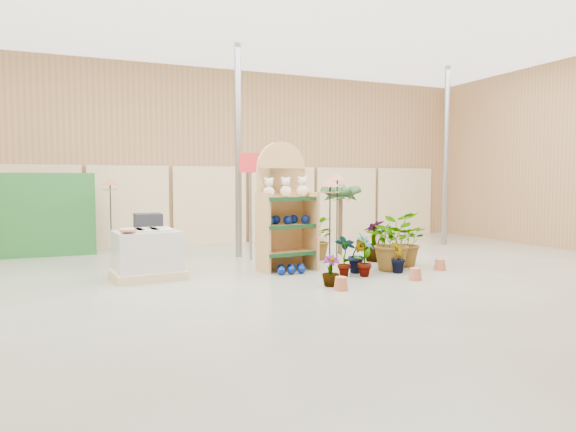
% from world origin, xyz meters
% --- Properties ---
extents(room, '(15.20, 12.10, 4.70)m').
position_xyz_m(room, '(0.00, 0.91, 2.21)').
color(room, gray).
rests_on(room, ground).
extents(display_shelf, '(1.05, 0.73, 2.36)m').
position_xyz_m(display_shelf, '(0.31, 1.74, 1.08)').
color(display_shelf, tan).
rests_on(display_shelf, ground).
extents(teddy_bears, '(0.87, 0.22, 0.36)m').
position_xyz_m(teddy_bears, '(0.34, 1.63, 1.49)').
color(teddy_bears, beige).
rests_on(teddy_bears, display_shelf).
extents(gazing_balls_shelf, '(0.87, 0.30, 0.16)m').
position_xyz_m(gazing_balls_shelf, '(0.31, 1.60, 0.92)').
color(gazing_balls_shelf, navy).
rests_on(gazing_balls_shelf, display_shelf).
extents(gazing_balls_floor, '(0.63, 0.39, 0.15)m').
position_xyz_m(gazing_balls_floor, '(0.27, 1.28, 0.07)').
color(gazing_balls_floor, navy).
rests_on(gazing_balls_floor, ground).
extents(pallet_stack, '(1.21, 1.04, 0.84)m').
position_xyz_m(pallet_stack, '(-2.14, 1.78, 0.41)').
color(pallet_stack, '#CAB183').
rests_on(pallet_stack, ground).
extents(charcoal_planters, '(0.80, 0.50, 1.00)m').
position_xyz_m(charcoal_planters, '(-2.03, 3.20, 0.42)').
color(charcoal_planters, black).
rests_on(charcoal_planters, ground).
extents(trellis_stock, '(2.00, 0.30, 1.80)m').
position_xyz_m(trellis_stock, '(-3.80, 5.20, 0.90)').
color(trellis_stock, '#226627').
rests_on(trellis_stock, ground).
extents(offer_sign, '(0.50, 0.08, 2.20)m').
position_xyz_m(offer_sign, '(0.10, 2.98, 1.57)').
color(offer_sign, gray).
rests_on(offer_sign, ground).
extents(bird_table_front, '(0.34, 0.34, 1.67)m').
position_xyz_m(bird_table_front, '(0.91, 1.05, 1.55)').
color(bird_table_front, black).
rests_on(bird_table_front, ground).
extents(bird_table_right, '(0.34, 0.34, 1.79)m').
position_xyz_m(bird_table_right, '(1.59, 2.04, 1.66)').
color(bird_table_right, black).
rests_on(bird_table_right, ground).
extents(bird_table_back, '(0.34, 0.34, 1.68)m').
position_xyz_m(bird_table_back, '(-2.52, 4.53, 1.56)').
color(bird_table_back, black).
rests_on(bird_table_back, ground).
extents(palm, '(0.70, 0.70, 1.62)m').
position_xyz_m(palm, '(2.23, 3.07, 1.37)').
color(palm, brown).
rests_on(palm, ground).
extents(potted_plant_0, '(0.42, 0.46, 0.72)m').
position_xyz_m(potted_plant_0, '(1.00, 0.65, 0.36)').
color(potted_plant_0, '#254A21').
rests_on(potted_plant_0, ground).
extents(potted_plant_1, '(0.45, 0.42, 0.66)m').
position_xyz_m(potted_plant_1, '(1.37, 0.84, 0.33)').
color(potted_plant_1, '#254A21').
rests_on(potted_plant_1, ground).
extents(potted_plant_2, '(1.25, 1.20, 1.07)m').
position_xyz_m(potted_plant_2, '(2.09, 0.87, 0.53)').
color(potted_plant_2, '#254A21').
rests_on(potted_plant_2, ground).
extents(potted_plant_3, '(0.57, 0.57, 0.83)m').
position_xyz_m(potted_plant_3, '(2.37, 1.86, 0.42)').
color(potted_plant_3, '#254A21').
rests_on(potted_plant_3, ground).
extents(potted_plant_4, '(0.45, 0.39, 0.72)m').
position_xyz_m(potted_plant_4, '(3.02, 2.48, 0.36)').
color(potted_plant_4, '#254A21').
rests_on(potted_plant_4, ground).
extents(potted_plant_6, '(0.77, 0.86, 0.86)m').
position_xyz_m(potted_plant_6, '(1.36, 2.56, 0.43)').
color(potted_plant_6, '#254A21').
rests_on(potted_plant_6, ground).
extents(potted_plant_7, '(0.33, 0.33, 0.48)m').
position_xyz_m(potted_plant_7, '(0.39, 0.01, 0.24)').
color(potted_plant_7, '#254A21').
rests_on(potted_plant_7, ground).
extents(potted_plant_8, '(0.49, 0.47, 0.77)m').
position_xyz_m(potted_plant_8, '(1.29, 0.50, 0.39)').
color(potted_plant_8, '#254A21').
rests_on(potted_plant_8, ground).
extents(potted_plant_9, '(0.35, 0.38, 0.57)m').
position_xyz_m(potted_plant_9, '(2.01, 0.53, 0.28)').
color(potted_plant_9, '#254A21').
rests_on(potted_plant_9, ground).
extents(potted_plant_10, '(1.13, 1.10, 0.95)m').
position_xyz_m(potted_plant_10, '(2.53, 1.14, 0.47)').
color(potted_plant_10, '#254A21').
rests_on(potted_plant_10, ground).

